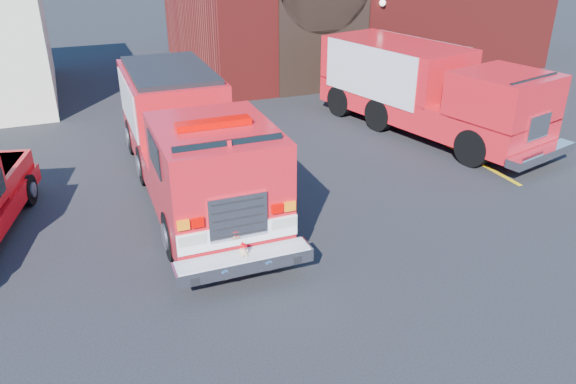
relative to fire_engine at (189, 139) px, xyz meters
name	(u,v)px	position (x,y,z in m)	size (l,w,h in m)	color
ground	(268,224)	(1.13, -2.21, -1.35)	(100.00, 100.00, 0.00)	black
parking_stripe_near	(481,164)	(7.63, -1.21, -1.34)	(0.12, 3.00, 0.01)	#DCB20B
parking_stripe_mid	(418,130)	(7.63, 1.79, -1.34)	(0.12, 3.00, 0.01)	#DCB20B
parking_stripe_far	(371,104)	(7.63, 4.79, -1.34)	(0.12, 3.00, 0.01)	#DCB20B
fire_engine	(189,139)	(0.00, 0.00, 0.00)	(2.47, 8.46, 2.60)	black
secondary_truck	(426,88)	(7.63, 1.65, 0.04)	(4.26, 8.17, 2.54)	black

